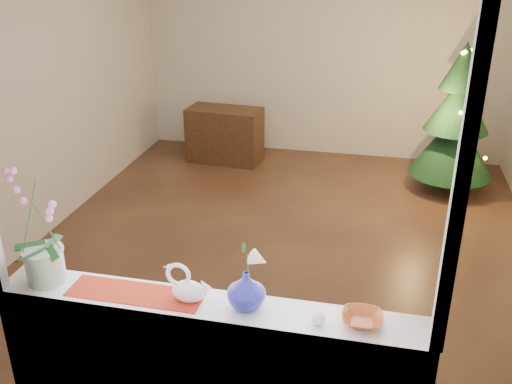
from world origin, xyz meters
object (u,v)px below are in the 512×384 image
at_px(paperweight, 318,318).
at_px(amber_dish, 362,320).
at_px(side_table, 225,135).
at_px(swan, 188,284).
at_px(blue_vase, 246,287).
at_px(xmas_tree, 457,119).
at_px(orchid_pot, 38,228).

distance_m(paperweight, amber_dish, 0.21).
relative_size(paperweight, amber_dish, 0.42).
distance_m(paperweight, side_table, 4.68).
distance_m(swan, blue_vase, 0.29).
relative_size(swan, xmas_tree, 0.14).
xyz_separation_m(orchid_pot, paperweight, (1.44, -0.06, -0.28)).
bearing_deg(amber_dish, paperweight, -165.43).
xyz_separation_m(paperweight, xmas_tree, (0.99, 4.01, -0.14)).
relative_size(swan, side_table, 0.26).
bearing_deg(side_table, xmas_tree, -2.06).
bearing_deg(amber_dish, blue_vase, 179.25).
xyz_separation_m(swan, side_table, (-1.02, 4.28, -0.68)).
relative_size(blue_vase, amber_dish, 1.37).
bearing_deg(paperweight, swan, 175.70).
xyz_separation_m(amber_dish, side_table, (-1.87, 4.28, -0.60)).
bearing_deg(orchid_pot, amber_dish, -0.13).
xyz_separation_m(blue_vase, paperweight, (0.36, -0.06, -0.08)).
bearing_deg(amber_dish, swan, -179.81).
distance_m(orchid_pot, xmas_tree, 4.66).
distance_m(amber_dish, side_table, 4.71).
height_order(swan, blue_vase, blue_vase).
distance_m(swan, amber_dish, 0.85).
xyz_separation_m(swan, amber_dish, (0.85, 0.00, -0.08)).
relative_size(paperweight, side_table, 0.08).
bearing_deg(xmas_tree, paperweight, -103.93).
height_order(orchid_pot, paperweight, orchid_pot).
bearing_deg(orchid_pot, xmas_tree, 58.39).
relative_size(orchid_pot, paperweight, 9.10).
height_order(swan, paperweight, swan).
distance_m(amber_dish, xmas_tree, 4.04).
distance_m(orchid_pot, swan, 0.81).
distance_m(blue_vase, paperweight, 0.37).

